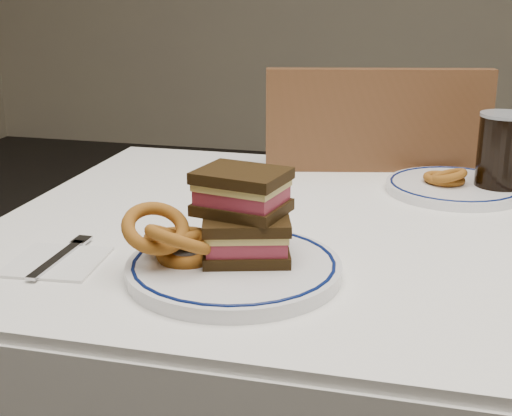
% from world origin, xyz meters
% --- Properties ---
extents(dining_table, '(1.27, 0.87, 0.75)m').
position_xyz_m(dining_table, '(0.00, 0.00, 0.64)').
color(dining_table, white).
rests_on(dining_table, floor).
extents(chair_far, '(0.53, 0.53, 0.95)m').
position_xyz_m(chair_far, '(-0.10, 0.48, 0.52)').
color(chair_far, '#452C16').
rests_on(chair_far, floor).
extents(main_plate, '(0.28, 0.28, 0.02)m').
position_xyz_m(main_plate, '(-0.20, -0.22, 0.76)').
color(main_plate, white).
rests_on(main_plate, dining_table).
extents(reuben_sandwich, '(0.14, 0.13, 0.11)m').
position_xyz_m(reuben_sandwich, '(-0.19, -0.20, 0.83)').
color(reuben_sandwich, black).
rests_on(reuben_sandwich, main_plate).
extents(onion_rings_main, '(0.13, 0.13, 0.10)m').
position_xyz_m(onion_rings_main, '(-0.28, -0.23, 0.80)').
color(onion_rings_main, '#6C300E').
rests_on(onion_rings_main, main_plate).
extents(ketchup_ramekin, '(0.05, 0.05, 0.03)m').
position_xyz_m(ketchup_ramekin, '(-0.23, -0.15, 0.79)').
color(ketchup_ramekin, silver).
rests_on(ketchup_ramekin, main_plate).
extents(beer_mug, '(0.13, 0.09, 0.15)m').
position_xyz_m(beer_mug, '(0.16, 0.24, 0.82)').
color(beer_mug, black).
rests_on(beer_mug, dining_table).
extents(far_plate, '(0.24, 0.24, 0.02)m').
position_xyz_m(far_plate, '(0.08, 0.24, 0.76)').
color(far_plate, white).
rests_on(far_plate, dining_table).
extents(onion_rings_far, '(0.08, 0.08, 0.04)m').
position_xyz_m(onion_rings_far, '(0.06, 0.24, 0.78)').
color(onion_rings_far, '#6C300E').
rests_on(onion_rings_far, far_plate).
extents(napkin_fork, '(0.13, 0.16, 0.01)m').
position_xyz_m(napkin_fork, '(-0.45, -0.24, 0.75)').
color(napkin_fork, white).
rests_on(napkin_fork, dining_table).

